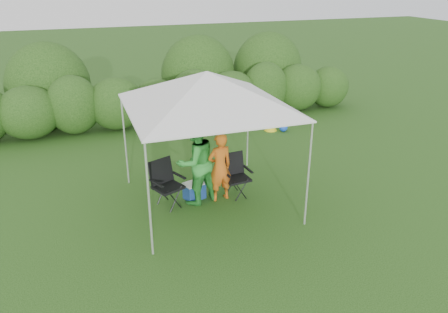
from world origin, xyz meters
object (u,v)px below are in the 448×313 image
object	(u,v)px
chair_left	(165,180)
cooler	(194,190)
woman	(196,162)
chair_right	(235,172)
man	(220,167)
canopy	(207,90)

from	to	relation	value
chair_left	cooler	xyz separation A→B (m)	(0.64, 0.07, -0.38)
woman	cooler	xyz separation A→B (m)	(-0.01, 0.15, -0.74)
chair_right	man	distance (m)	0.46
man	woman	distance (m)	0.54
man	woman	xyz separation A→B (m)	(-0.51, 0.06, 0.17)
canopy	man	distance (m)	1.72
man	canopy	bearing A→B (deg)	-1.69
canopy	woman	bearing A→B (deg)	158.10
canopy	chair_right	size ratio (longest dim) A/B	3.30
canopy	man	bearing A→B (deg)	7.45
chair_left	chair_right	bearing A→B (deg)	-24.58
chair_left	woman	world-z (taller)	woman
chair_left	woman	size ratio (longest dim) A/B	0.54
canopy	woman	size ratio (longest dim) A/B	1.67
woman	cooler	distance (m)	0.75
chair_right	woman	world-z (taller)	woman
woman	cooler	world-z (taller)	woman
canopy	man	xyz separation A→B (m)	(0.27, 0.03, -1.70)
chair_left	man	distance (m)	1.18
man	woman	size ratio (longest dim) A/B	0.82
chair_right	man	world-z (taller)	man
canopy	chair_right	distance (m)	2.04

